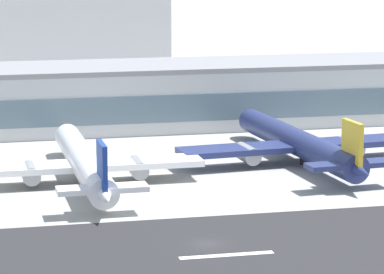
# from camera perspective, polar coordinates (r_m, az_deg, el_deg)

# --- Properties ---
(ground_plane) EXTENTS (1400.00, 1400.00, 0.00)m
(ground_plane) POSITION_cam_1_polar(r_m,az_deg,el_deg) (133.65, 0.85, -5.91)
(ground_plane) COLOR #9E9E99
(runway_strip) EXTENTS (800.00, 35.99, 0.08)m
(runway_strip) POSITION_cam_1_polar(r_m,az_deg,el_deg) (128.73, 1.40, -6.57)
(runway_strip) COLOR #262628
(runway_strip) RESTS_ON ground_plane
(runway_centreline_dash_4) EXTENTS (12.00, 1.20, 0.01)m
(runway_centreline_dash_4) POSITION_cam_1_polar(r_m,az_deg,el_deg) (129.00, 1.92, -6.51)
(runway_centreline_dash_4) COLOR white
(runway_centreline_dash_4) RESTS_ON runway_strip
(terminal_building) EXTENTS (182.62, 21.80, 13.02)m
(terminal_building) POSITION_cam_1_polar(r_m,az_deg,el_deg) (213.39, -2.42, 2.30)
(terminal_building) COLOR #B7BABC
(terminal_building) RESTS_ON ground_plane
(airliner_navy_tail_gate_1) EXTENTS (38.02, 50.29, 10.50)m
(airliner_navy_tail_gate_1) POSITION_cam_1_polar(r_m,az_deg,el_deg) (164.41, -5.91, -1.52)
(airliner_navy_tail_gate_1) COLOR white
(airliner_navy_tail_gate_1) RESTS_ON ground_plane
(airliner_gold_tail_gate_2) EXTENTS (43.57, 51.77, 10.82)m
(airliner_gold_tail_gate_2) POSITION_cam_1_polar(r_m,az_deg,el_deg) (179.44, 6.06, -0.43)
(airliner_gold_tail_gate_2) COLOR navy
(airliner_gold_tail_gate_2) RESTS_ON ground_plane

